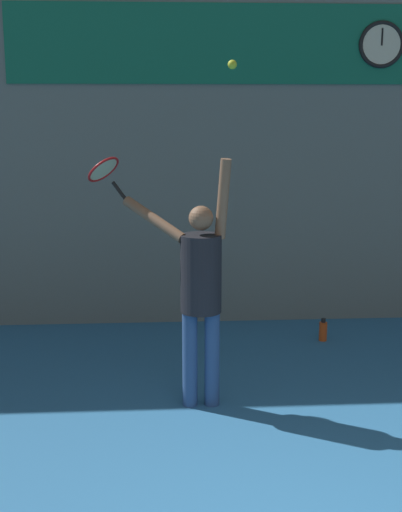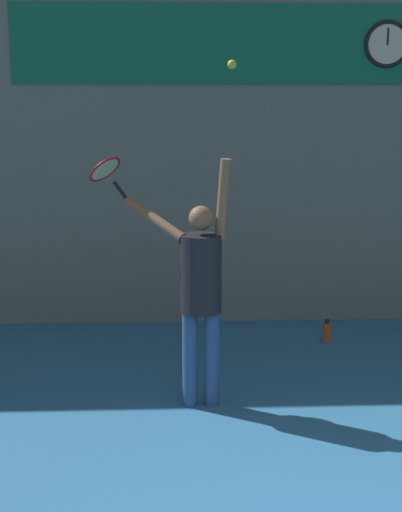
{
  "view_description": "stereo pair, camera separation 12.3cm",
  "coord_description": "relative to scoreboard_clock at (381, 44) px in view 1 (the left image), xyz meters",
  "views": [
    {
      "loc": [
        -1.0,
        -2.62,
        2.57
      ],
      "look_at": [
        -0.64,
        3.14,
        1.32
      ],
      "focal_mm": 50.0,
      "sensor_mm": 36.0,
      "label": 1
    },
    {
      "loc": [
        -0.88,
        -2.63,
        2.57
      ],
      "look_at": [
        -0.64,
        3.14,
        1.32
      ],
      "focal_mm": 50.0,
      "sensor_mm": 36.0,
      "label": 2
    }
  ],
  "objects": [
    {
      "name": "water_bottle",
      "position": [
        -0.73,
        -0.75,
        -3.09
      ],
      "size": [
        0.09,
        0.09,
        0.25
      ],
      "color": "#D84C19",
      "rests_on": "ground_plane"
    },
    {
      "name": "tennis_ball",
      "position": [
        -1.94,
        -2.47,
        -0.35
      ],
      "size": [
        0.07,
        0.07,
        0.07
      ],
      "color": "#CCDB2D"
    },
    {
      "name": "scoreboard_clock",
      "position": [
        0.0,
        0.0,
        0.0
      ],
      "size": [
        0.52,
        0.05,
        0.52
      ],
      "color": "beige"
    },
    {
      "name": "tennis_racket",
      "position": [
        -2.99,
        -1.85,
        -1.22
      ],
      "size": [
        0.41,
        0.4,
        0.39
      ],
      "color": "black"
    },
    {
      "name": "sponsor_banner",
      "position": [
        -1.54,
        0.02,
        -0.0
      ],
      "size": [
        5.24,
        0.02,
        0.87
      ],
      "color": "#146B4C"
    },
    {
      "name": "back_wall",
      "position": [
        -1.54,
        0.08,
        -0.7
      ],
      "size": [
        18.0,
        0.1,
        5.0
      ],
      "color": "slate",
      "rests_on": "ground_plane"
    },
    {
      "name": "tennis_player",
      "position": [
        -2.18,
        -2.36,
        -2.12
      ],
      "size": [
        0.93,
        0.6,
        2.13
      ],
      "color": "#2D4C7F",
      "rests_on": "ground_plane"
    }
  ]
}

